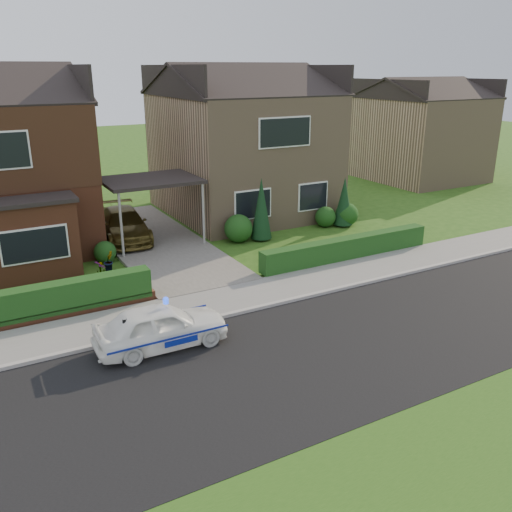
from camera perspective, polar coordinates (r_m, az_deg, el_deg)
ground at (r=14.15m, az=4.24°, el=-10.73°), size 120.00×120.00×0.00m
road at (r=14.15m, az=4.24°, el=-10.73°), size 60.00×6.00×0.02m
kerb at (r=16.45m, az=-1.59°, el=-5.91°), size 60.00×0.16×0.12m
sidewalk at (r=17.31m, az=-3.21°, el=-4.64°), size 60.00×2.00×0.10m
grass_verge at (r=11.11m, az=19.56°, el=-21.54°), size 60.00×4.00×0.01m
driveway at (r=23.32m, az=-10.68°, el=1.49°), size 3.80×12.00×0.12m
house_right at (r=27.48m, az=-1.51°, el=12.19°), size 7.50×8.06×7.25m
carport_link at (r=22.64m, az=-11.05°, el=7.72°), size 3.80×3.00×2.77m
dwarf_wall at (r=16.97m, az=-23.10°, el=-6.31°), size 7.70×0.25×0.36m
hedge_left at (r=17.18m, az=-23.09°, el=-6.65°), size 7.50×0.55×0.90m
hedge_right at (r=21.22m, az=9.48°, el=-0.41°), size 7.50×0.55×0.80m
shrub_left_mid at (r=20.69m, az=-19.74°, el=0.10°), size 1.32×1.32×1.32m
shrub_left_near at (r=21.32m, az=-15.61°, el=0.41°), size 0.84×0.84×0.84m
shrub_right_near at (r=22.92m, az=-1.87°, el=2.92°), size 1.20×1.20×1.20m
shrub_right_mid at (r=25.39m, az=7.32°, el=4.12°), size 0.96×0.96×0.96m
shrub_right_far at (r=25.73m, az=9.52°, el=4.35°), size 1.08×1.08×1.08m
conifer_a at (r=23.03m, az=0.56°, el=4.81°), size 0.90×0.90×2.60m
conifer_b at (r=25.48m, az=9.24°, el=5.52°), size 0.90×0.90×2.20m
neighbour_right at (r=37.75m, az=16.87°, el=11.72°), size 6.50×7.00×5.20m
police_car at (r=14.59m, az=-9.97°, el=-7.34°), size 3.23×3.54×1.36m
driveway_car at (r=23.62m, az=-13.73°, el=3.25°), size 2.23×4.53×1.27m
potted_plant_b at (r=20.42m, az=-15.25°, el=-0.56°), size 0.51×0.49×0.73m
potted_plant_c at (r=19.19m, az=-16.02°, el=-1.75°), size 0.47×0.47×0.84m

